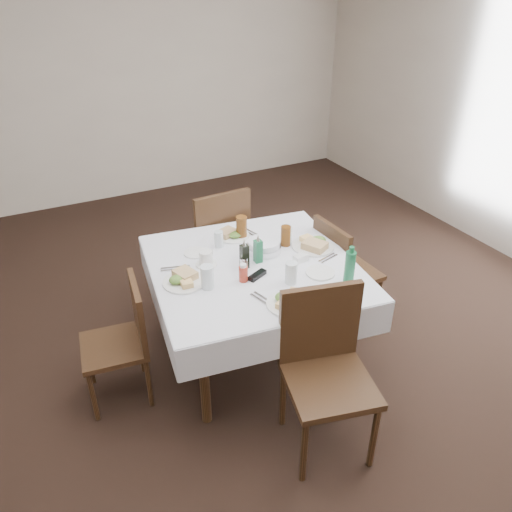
% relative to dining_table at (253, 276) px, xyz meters
% --- Properties ---
extents(ground_plane, '(7.00, 7.00, 0.00)m').
position_rel_dining_table_xyz_m(ground_plane, '(-0.16, -0.20, -0.68)').
color(ground_plane, black).
extents(room_shell, '(6.04, 7.04, 2.80)m').
position_rel_dining_table_xyz_m(room_shell, '(-0.16, -0.20, 1.03)').
color(room_shell, '#B9AB9A').
rests_on(room_shell, ground).
extents(dining_table, '(1.46, 1.46, 0.76)m').
position_rel_dining_table_xyz_m(dining_table, '(0.00, 0.00, 0.00)').
color(dining_table, black).
rests_on(dining_table, ground).
extents(chair_north, '(0.48, 0.48, 0.97)m').
position_rel_dining_table_xyz_m(chair_north, '(0.08, 0.81, -0.12)').
color(chair_north, black).
rests_on(chair_north, ground).
extents(chair_south, '(0.56, 0.56, 0.98)m').
position_rel_dining_table_xyz_m(chair_south, '(0.05, -0.78, -0.12)').
color(chair_south, black).
rests_on(chair_south, ground).
extents(chair_east, '(0.43, 0.43, 0.87)m').
position_rel_dining_table_xyz_m(chair_east, '(0.76, 0.08, -0.19)').
color(chair_east, black).
rests_on(chair_east, ground).
extents(chair_west, '(0.43, 0.43, 0.82)m').
position_rel_dining_table_xyz_m(chair_west, '(-0.86, 0.05, -0.21)').
color(chair_west, black).
rests_on(chair_west, ground).
extents(meal_north, '(0.24, 0.24, 0.05)m').
position_rel_dining_table_xyz_m(meal_north, '(0.04, 0.42, 0.10)').
color(meal_north, white).
rests_on(meal_north, dining_table).
extents(meal_south, '(0.27, 0.27, 0.06)m').
position_rel_dining_table_xyz_m(meal_south, '(-0.00, -0.48, 0.11)').
color(meal_south, white).
rests_on(meal_south, dining_table).
extents(meal_east, '(0.29, 0.29, 0.06)m').
position_rel_dining_table_xyz_m(meal_east, '(0.47, 0.02, 0.11)').
color(meal_east, white).
rests_on(meal_east, dining_table).
extents(meal_west, '(0.26, 0.26, 0.06)m').
position_rel_dining_table_xyz_m(meal_west, '(-0.47, 0.01, 0.10)').
color(meal_west, white).
rests_on(meal_west, dining_table).
extents(side_plate_a, '(0.16, 0.16, 0.01)m').
position_rel_dining_table_xyz_m(side_plate_a, '(-0.28, 0.31, 0.09)').
color(side_plate_a, white).
rests_on(side_plate_a, dining_table).
extents(side_plate_b, '(0.18, 0.18, 0.01)m').
position_rel_dining_table_xyz_m(side_plate_b, '(0.33, -0.28, 0.09)').
color(side_plate_b, white).
rests_on(side_plate_b, dining_table).
extents(water_n, '(0.06, 0.06, 0.11)m').
position_rel_dining_table_xyz_m(water_n, '(-0.10, 0.33, 0.14)').
color(water_n, silver).
rests_on(water_n, dining_table).
extents(water_s, '(0.08, 0.08, 0.14)m').
position_rel_dining_table_xyz_m(water_s, '(0.11, -0.28, 0.15)').
color(water_s, silver).
rests_on(water_s, dining_table).
extents(water_e, '(0.07, 0.07, 0.13)m').
position_rel_dining_table_xyz_m(water_e, '(0.34, 0.16, 0.15)').
color(water_e, silver).
rests_on(water_e, dining_table).
extents(water_w, '(0.08, 0.08, 0.15)m').
position_rel_dining_table_xyz_m(water_w, '(-0.36, -0.10, 0.16)').
color(water_w, silver).
rests_on(water_w, dining_table).
extents(iced_tea_a, '(0.08, 0.08, 0.16)m').
position_rel_dining_table_xyz_m(iced_tea_a, '(0.10, 0.38, 0.16)').
color(iced_tea_a, brown).
rests_on(iced_tea_a, dining_table).
extents(iced_tea_b, '(0.07, 0.07, 0.14)m').
position_rel_dining_table_xyz_m(iced_tea_b, '(0.32, 0.14, 0.15)').
color(iced_tea_b, brown).
rests_on(iced_tea_b, dining_table).
extents(bread_basket, '(0.24, 0.24, 0.08)m').
position_rel_dining_table_xyz_m(bread_basket, '(0.15, 0.13, 0.12)').
color(bread_basket, silver).
rests_on(bread_basket, dining_table).
extents(oil_cruet_dark, '(0.05, 0.05, 0.20)m').
position_rel_dining_table_xyz_m(oil_cruet_dark, '(-0.06, 0.00, 0.17)').
color(oil_cruet_dark, black).
rests_on(oil_cruet_dark, dining_table).
extents(oil_cruet_green, '(0.05, 0.05, 0.20)m').
position_rel_dining_table_xyz_m(oil_cruet_green, '(0.05, 0.03, 0.17)').
color(oil_cruet_green, '#1D6B41').
rests_on(oil_cruet_green, dining_table).
extents(ketchup_bottle, '(0.06, 0.06, 0.12)m').
position_rel_dining_table_xyz_m(ketchup_bottle, '(-0.14, -0.14, 0.14)').
color(ketchup_bottle, '#AC3220').
rests_on(ketchup_bottle, dining_table).
extents(salt_shaker, '(0.03, 0.03, 0.08)m').
position_rel_dining_table_xyz_m(salt_shaker, '(-0.08, -0.01, 0.12)').
color(salt_shaker, white).
rests_on(salt_shaker, dining_table).
extents(pepper_shaker, '(0.04, 0.04, 0.08)m').
position_rel_dining_table_xyz_m(pepper_shaker, '(-0.07, -0.02, 0.12)').
color(pepper_shaker, '#423123').
rests_on(pepper_shaker, dining_table).
extents(coffee_mug, '(0.14, 0.14, 0.10)m').
position_rel_dining_table_xyz_m(coffee_mug, '(-0.27, 0.14, 0.13)').
color(coffee_mug, white).
rests_on(coffee_mug, dining_table).
extents(sunglasses, '(0.14, 0.09, 0.03)m').
position_rel_dining_table_xyz_m(sunglasses, '(-0.04, -0.14, 0.10)').
color(sunglasses, black).
rests_on(sunglasses, dining_table).
extents(green_bottle, '(0.06, 0.06, 0.24)m').
position_rel_dining_table_xyz_m(green_bottle, '(0.44, -0.43, 0.19)').
color(green_bottle, '#1D6B41').
rests_on(green_bottle, dining_table).
extents(sugar_caddy, '(0.10, 0.07, 0.05)m').
position_rel_dining_table_xyz_m(sugar_caddy, '(0.30, -0.09, 0.11)').
color(sugar_caddy, white).
rests_on(sugar_caddy, dining_table).
extents(cutlery_n, '(0.09, 0.19, 0.01)m').
position_rel_dining_table_xyz_m(cutlery_n, '(0.18, 0.40, 0.09)').
color(cutlery_n, silver).
rests_on(cutlery_n, dining_table).
extents(cutlery_s, '(0.10, 0.20, 0.01)m').
position_rel_dining_table_xyz_m(cutlery_s, '(-0.12, -0.38, 0.09)').
color(cutlery_s, silver).
rests_on(cutlery_s, dining_table).
extents(cutlery_e, '(0.16, 0.08, 0.01)m').
position_rel_dining_table_xyz_m(cutlery_e, '(0.48, -0.15, 0.09)').
color(cutlery_e, silver).
rests_on(cutlery_e, dining_table).
extents(cutlery_w, '(0.19, 0.10, 0.01)m').
position_rel_dining_table_xyz_m(cutlery_w, '(-0.47, 0.18, 0.09)').
color(cutlery_w, silver).
rests_on(cutlery_w, dining_table).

